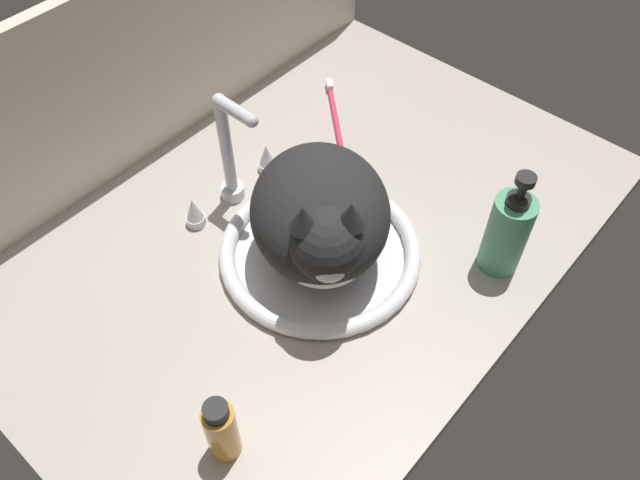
{
  "coord_description": "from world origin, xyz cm",
  "views": [
    {
      "loc": [
        -49.81,
        -44.87,
        83.84
      ],
      "look_at": [
        -3.11,
        -3.79,
        7.0
      ],
      "focal_mm": 35.94,
      "sensor_mm": 36.0,
      "label": 1
    }
  ],
  "objects": [
    {
      "name": "toothbrush",
      "position": [
        24.56,
        16.86,
        3.61
      ],
      "size": [
        13.95,
        15.11,
        1.7
      ],
      "color": "#D83359",
      "rests_on": "countertop"
    },
    {
      "name": "cat",
      "position": [
        -4.22,
        -4.96,
        14.08
      ],
      "size": [
        31.82,
        31.97,
        20.15
      ],
      "color": "black",
      "rests_on": "sink_basin"
    },
    {
      "name": "backsplash_wall",
      "position": [
        0.0,
        36.0,
        18.03
      ],
      "size": [
        104.92,
        2.4,
        36.06
      ],
      "primitive_type": "cube",
      "color": "beige",
      "rests_on": "ground"
    },
    {
      "name": "sink_basin",
      "position": [
        -3.11,
        -3.79,
        4.12
      ],
      "size": [
        31.91,
        31.91,
        2.54
      ],
      "color": "white",
      "rests_on": "countertop"
    },
    {
      "name": "soap_pump_bottle",
      "position": [
        14.38,
        -25.61,
        10.39
      ],
      "size": [
        6.35,
        6.35,
        19.19
      ],
      "color": "#4C9E70",
      "rests_on": "countertop"
    },
    {
      "name": "countertop",
      "position": [
        0.0,
        0.0,
        1.5
      ],
      "size": [
        104.92,
        69.6,
        3.0
      ],
      "primitive_type": "cube",
      "color": "#ADA399",
      "rests_on": "ground"
    },
    {
      "name": "amber_bottle",
      "position": [
        -34.44,
        -15.33,
        8.61
      ],
      "size": [
        4.09,
        4.09,
        11.93
      ],
      "color": "gold",
      "rests_on": "countertop"
    },
    {
      "name": "faucet",
      "position": [
        -3.11,
        15.47,
        11.23
      ],
      "size": [
        20.08,
        9.85,
        21.6
      ],
      "color": "silver",
      "rests_on": "countertop"
    }
  ]
}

